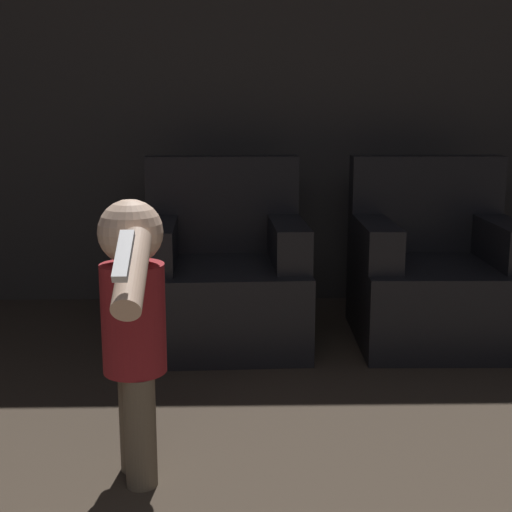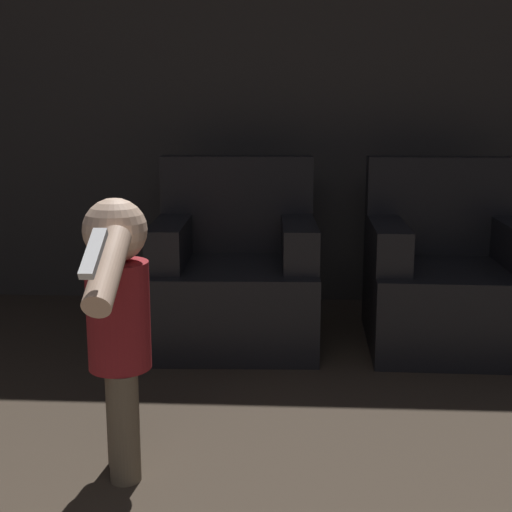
# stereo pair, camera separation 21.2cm
# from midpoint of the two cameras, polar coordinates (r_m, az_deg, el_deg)

# --- Properties ---
(wall_back) EXTENTS (8.40, 0.05, 2.60)m
(wall_back) POSITION_cam_midpoint_polar(r_m,az_deg,el_deg) (4.18, -0.94, 14.13)
(wall_back) COLOR #33302D
(wall_back) RESTS_ON ground_plane
(armchair_left) EXTENTS (0.81, 0.82, 0.89)m
(armchair_left) POSITION_cam_midpoint_polar(r_m,az_deg,el_deg) (3.50, -4.32, -1.72)
(armchair_left) COLOR black
(armchair_left) RESTS_ON ground_plane
(armchair_right) EXTENTS (0.79, 0.80, 0.89)m
(armchair_right) POSITION_cam_midpoint_polar(r_m,az_deg,el_deg) (3.60, 12.45, -1.60)
(armchair_right) COLOR black
(armchair_right) RESTS_ON ground_plane
(person_toddler) EXTENTS (0.19, 0.59, 0.87)m
(person_toddler) POSITION_cam_midpoint_polar(r_m,az_deg,el_deg) (2.16, -12.59, -4.98)
(person_toddler) COLOR brown
(person_toddler) RESTS_ON ground_plane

